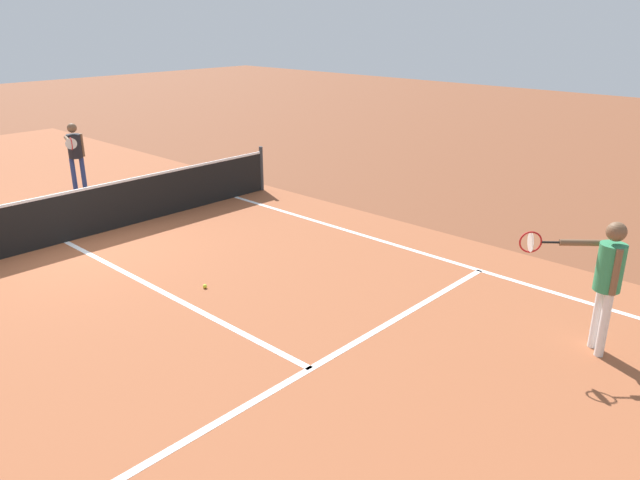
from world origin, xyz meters
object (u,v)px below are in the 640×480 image
Objects in this scene: net at (62,217)px; player_far at (75,149)px; tennis_ball_mid_court at (205,286)px; player_near at (606,273)px.

player_far is at bearing 59.32° from net.
net is 6.13× the size of player_far.
player_near is at bearing -66.60° from tennis_ball_mid_court.
player_far reaches higher than tennis_ball_mid_court.
net is at bearing 98.51° from tennis_ball_mid_court.
player_near reaches higher than tennis_ball_mid_court.
player_near is 26.30× the size of tennis_ball_mid_court.
player_far is (1.90, 3.20, 0.52)m from net.
player_far is 7.00m from tennis_ball_mid_court.
player_near is 5.72m from tennis_ball_mid_court.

